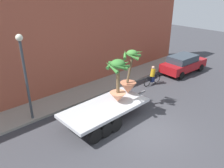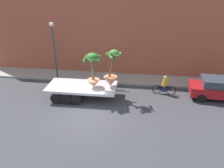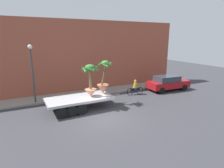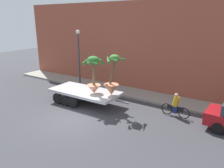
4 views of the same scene
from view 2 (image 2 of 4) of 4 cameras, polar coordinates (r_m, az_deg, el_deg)
The scene contains 9 objects.
ground_plane at distance 14.38m, azimuth -5.91°, elevation -8.38°, with size 60.00×60.00×0.00m, color #38383D.
sidewalk at distance 19.59m, azimuth -1.82°, elevation 1.69°, with size 24.00×2.20×0.15m, color gray.
building_facade at distance 20.07m, azimuth -1.14°, elevation 12.99°, with size 24.00×1.20×7.26m, color #9E4C38.
flatbed_trailer at distance 16.32m, azimuth -8.70°, elevation -1.11°, with size 6.08×2.45×0.98m.
potted_palm_rear at distance 15.35m, azimuth -5.03°, elevation 3.59°, with size 1.39×1.43×2.55m.
potted_palm_middle at distance 15.53m, azimuth -0.14°, elevation 2.93°, with size 1.36×1.31×2.74m.
cyclist at distance 17.15m, azimuth 13.51°, elevation -0.50°, with size 1.84×0.37×1.54m.
parked_car at distance 17.83m, azimuth 26.61°, elevation -1.04°, with size 4.63×2.06×1.58m.
street_lamp at distance 18.94m, azimuth -15.00°, elevation 10.12°, with size 0.36×0.36×4.83m.
Camera 2 is at (3.09, -11.55, 7.99)m, focal length 34.99 mm.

